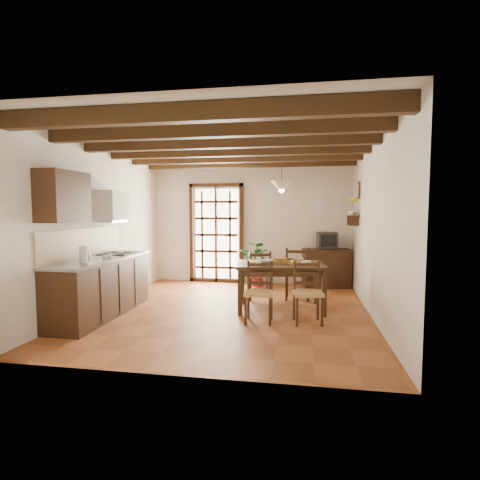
% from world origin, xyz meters
% --- Properties ---
extents(ground_plane, '(5.00, 5.00, 0.00)m').
position_xyz_m(ground_plane, '(0.00, 0.00, 0.00)').
color(ground_plane, brown).
extents(room_shell, '(4.52, 5.02, 2.81)m').
position_xyz_m(room_shell, '(0.00, 0.00, 1.82)').
color(room_shell, silver).
rests_on(room_shell, ground_plane).
extents(ceiling_beams, '(4.50, 4.34, 0.20)m').
position_xyz_m(ceiling_beams, '(0.00, 0.00, 2.69)').
color(ceiling_beams, black).
rests_on(ceiling_beams, room_shell).
extents(french_door, '(1.26, 0.11, 2.32)m').
position_xyz_m(french_door, '(-0.80, 2.45, 1.18)').
color(french_door, white).
rests_on(french_door, ground_plane).
extents(kitchen_counter, '(0.64, 2.25, 1.38)m').
position_xyz_m(kitchen_counter, '(-1.96, -0.60, 0.47)').
color(kitchen_counter, black).
rests_on(kitchen_counter, ground_plane).
extents(upper_cabinet, '(0.35, 0.80, 0.70)m').
position_xyz_m(upper_cabinet, '(-2.08, -1.30, 1.85)').
color(upper_cabinet, black).
rests_on(upper_cabinet, room_shell).
extents(range_hood, '(0.38, 0.60, 0.54)m').
position_xyz_m(range_hood, '(-2.05, -0.05, 1.73)').
color(range_hood, white).
rests_on(range_hood, room_shell).
extents(counter_items, '(0.50, 1.43, 0.25)m').
position_xyz_m(counter_items, '(-1.95, -0.51, 0.96)').
color(counter_items, black).
rests_on(counter_items, kitchen_counter).
extents(dining_table, '(1.54, 1.09, 0.78)m').
position_xyz_m(dining_table, '(0.82, 0.23, 0.68)').
color(dining_table, '#322110').
rests_on(dining_table, ground_plane).
extents(chair_near_left, '(0.42, 0.40, 0.90)m').
position_xyz_m(chair_near_left, '(0.55, -0.55, 0.28)').
color(chair_near_left, '#B4864C').
rests_on(chair_near_left, ground_plane).
extents(chair_near_right, '(0.47, 0.45, 0.91)m').
position_xyz_m(chair_near_right, '(1.26, -0.46, 0.28)').
color(chair_near_right, '#B4864C').
rests_on(chair_near_right, ground_plane).
extents(chair_far_left, '(0.51, 0.50, 0.91)m').
position_xyz_m(chair_far_left, '(0.38, 0.92, 0.29)').
color(chair_far_left, '#B4864C').
rests_on(chair_far_left, ground_plane).
extents(chair_far_right, '(0.45, 0.43, 0.98)m').
position_xyz_m(chair_far_right, '(1.09, 1.00, 0.31)').
color(chair_far_right, '#B4864C').
rests_on(chair_far_right, ground_plane).
extents(table_setting, '(1.05, 0.70, 0.10)m').
position_xyz_m(table_setting, '(0.82, 0.23, 0.84)').
color(table_setting, yellow).
rests_on(table_setting, dining_table).
extents(table_bowl, '(0.25, 0.25, 0.05)m').
position_xyz_m(table_bowl, '(0.56, 0.25, 0.81)').
color(table_bowl, white).
rests_on(table_bowl, dining_table).
extents(sideboard, '(1.06, 0.64, 0.84)m').
position_xyz_m(sideboard, '(1.69, 2.23, 0.42)').
color(sideboard, black).
rests_on(sideboard, ground_plane).
extents(crt_tv, '(0.45, 0.42, 0.34)m').
position_xyz_m(crt_tv, '(1.69, 2.22, 1.03)').
color(crt_tv, black).
rests_on(crt_tv, sideboard).
extents(fuse_box, '(0.25, 0.03, 0.32)m').
position_xyz_m(fuse_box, '(1.50, 2.48, 1.75)').
color(fuse_box, white).
rests_on(fuse_box, room_shell).
extents(plant_pot, '(0.36, 0.36, 0.22)m').
position_xyz_m(plant_pot, '(0.16, 2.20, 0.11)').
color(plant_pot, maroon).
rests_on(plant_pot, ground_plane).
extents(potted_plant, '(2.36, 2.21, 2.10)m').
position_xyz_m(potted_plant, '(0.16, 2.20, 0.57)').
color(potted_plant, '#144C19').
rests_on(potted_plant, ground_plane).
extents(wall_shelf, '(0.20, 0.42, 0.20)m').
position_xyz_m(wall_shelf, '(2.14, 1.60, 1.51)').
color(wall_shelf, black).
rests_on(wall_shelf, room_shell).
extents(shelf_vase, '(0.15, 0.15, 0.15)m').
position_xyz_m(shelf_vase, '(2.14, 1.60, 1.65)').
color(shelf_vase, '#B2BFB2').
rests_on(shelf_vase, wall_shelf).
extents(shelf_flowers, '(0.14, 0.14, 0.36)m').
position_xyz_m(shelf_flowers, '(2.14, 1.60, 1.86)').
color(shelf_flowers, yellow).
rests_on(shelf_flowers, shelf_vase).
extents(framed_picture, '(0.03, 0.32, 0.32)m').
position_xyz_m(framed_picture, '(2.22, 1.60, 2.05)').
color(framed_picture, brown).
rests_on(framed_picture, room_shell).
extents(pendant_lamp, '(0.36, 0.36, 0.84)m').
position_xyz_m(pendant_lamp, '(0.82, 0.33, 2.08)').
color(pendant_lamp, black).
rests_on(pendant_lamp, room_shell).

